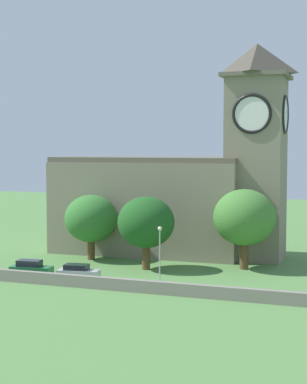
{
  "coord_description": "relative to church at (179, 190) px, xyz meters",
  "views": [
    {
      "loc": [
        23.83,
        -60.88,
        14.55
      ],
      "look_at": [
        -1.53,
        7.91,
        9.25
      ],
      "focal_mm": 59.45,
      "sensor_mm": 36.0,
      "label": 1
    }
  ],
  "objects": [
    {
      "name": "car_green",
      "position": [
        -10.93,
        -19.75,
        -7.8
      ],
      "size": [
        4.84,
        2.52,
        1.9
      ],
      "color": "#1E6B38",
      "rests_on": "ground"
    },
    {
      "name": "ground_plane",
      "position": [
        2.22,
        -4.71,
        -8.76
      ],
      "size": [
        200.0,
        200.0,
        0.0
      ],
      "primitive_type": "plane",
      "color": "#517F42"
    },
    {
      "name": "quay_barrier",
      "position": [
        2.22,
        -22.53,
        -8.13
      ],
      "size": [
        50.29,
        0.7,
        1.26
      ],
      "primitive_type": "cube",
      "color": "gray",
      "rests_on": "ground"
    },
    {
      "name": "tree_churchyard",
      "position": [
        -9.42,
        -7.53,
        -3.48
      ],
      "size": [
        6.74,
        6.74,
        8.35
      ],
      "color": "brown",
      "rests_on": "ground"
    },
    {
      "name": "streetlamp_west_mid",
      "position": [
        3.75,
        -18.16,
        -4.59
      ],
      "size": [
        0.44,
        0.44,
        6.12
      ],
      "color": "#9EA0A5",
      "rests_on": "ground"
    },
    {
      "name": "tree_by_tower",
      "position": [
        -0.47,
        -11.2,
        -3.17
      ],
      "size": [
        6.74,
        6.74,
        8.66
      ],
      "color": "brown",
      "rests_on": "ground"
    },
    {
      "name": "car_silver",
      "position": [
        -5.47,
        -19.0,
        -7.92
      ],
      "size": [
        4.78,
        2.57,
        1.64
      ],
      "color": "silver",
      "rests_on": "ground"
    },
    {
      "name": "church",
      "position": [
        0.0,
        0.0,
        0.0
      ],
      "size": [
        31.78,
        10.68,
        27.51
      ],
      "color": "gray",
      "rests_on": "ground"
    },
    {
      "name": "tree_riverside_east",
      "position": [
        10.38,
        -7.02,
        -2.61
      ],
      "size": [
        7.39,
        7.39,
        9.51
      ],
      "color": "brown",
      "rests_on": "ground"
    }
  ]
}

